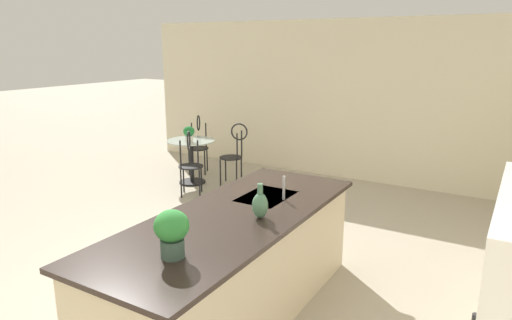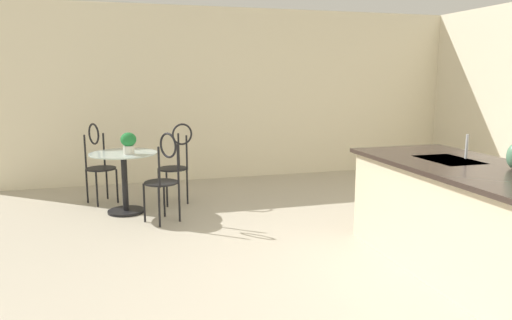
{
  "view_description": "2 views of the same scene",
  "coord_description": "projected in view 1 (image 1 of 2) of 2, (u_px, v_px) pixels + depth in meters",
  "views": [
    {
      "loc": [
        3.24,
        2.82,
        2.28
      ],
      "look_at": [
        -1.69,
        -0.12,
        0.82
      ],
      "focal_mm": 32.11,
      "sensor_mm": 36.0,
      "label": 1
    },
    {
      "loc": [
        3.25,
        -1.93,
        1.65
      ],
      "look_at": [
        -1.32,
        -0.62,
        0.81
      ],
      "focal_mm": 33.3,
      "sensor_mm": 36.0,
      "label": 2
    }
  ],
  "objects": [
    {
      "name": "potted_plant_counter_far",
      "position": [
        172.0,
        231.0,
        2.97
      ],
      "size": [
        0.23,
        0.23,
        0.33
      ],
      "color": "#385147",
      "rests_on": "kitchen_island"
    },
    {
      "name": "kitchen_island",
      "position": [
        234.0,
        265.0,
        3.88
      ],
      "size": [
        2.8,
        1.06,
        0.92
      ],
      "color": "beige",
      "rests_on": "ground"
    },
    {
      "name": "ground_plane",
      "position": [
        181.0,
        275.0,
        4.66
      ],
      "size": [
        40.0,
        40.0,
        0.0
      ],
      "primitive_type": "plane",
      "color": "#B2A893"
    },
    {
      "name": "chair_near_window",
      "position": [
        234.0,
        151.0,
        7.54
      ],
      "size": [
        0.47,
        0.52,
        1.04
      ],
      "color": "black",
      "rests_on": "ground"
    },
    {
      "name": "chair_toward_desk",
      "position": [
        198.0,
        142.0,
        8.27
      ],
      "size": [
        0.52,
        0.52,
        1.04
      ],
      "color": "black",
      "rests_on": "ground"
    },
    {
      "name": "chair_by_island",
      "position": [
        190.0,
        160.0,
        6.95
      ],
      "size": [
        0.52,
        0.52,
        1.04
      ],
      "color": "black",
      "rests_on": "ground"
    },
    {
      "name": "wall_left_window",
      "position": [
        338.0,
        100.0,
        7.88
      ],
      "size": [
        0.12,
        7.8,
        2.7
      ],
      "primitive_type": "cube",
      "color": "beige",
      "rests_on": "ground"
    },
    {
      "name": "sink_faucet",
      "position": [
        284.0,
        188.0,
        4.11
      ],
      "size": [
        0.02,
        0.02,
        0.22
      ],
      "primitive_type": "cylinder",
      "color": "#B2B5BA",
      "rests_on": "kitchen_island"
    },
    {
      "name": "potted_plant_on_table",
      "position": [
        189.0,
        133.0,
        7.41
      ],
      "size": [
        0.18,
        0.18,
        0.26
      ],
      "color": "beige",
      "rests_on": "bistro_table"
    },
    {
      "name": "bistro_table",
      "position": [
        192.0,
        157.0,
        7.65
      ],
      "size": [
        0.8,
        0.8,
        0.74
      ],
      "color": "black",
      "rests_on": "ground"
    },
    {
      "name": "vase_on_counter",
      "position": [
        260.0,
        205.0,
        3.67
      ],
      "size": [
        0.13,
        0.13,
        0.29
      ],
      "color": "#4C7A5B",
      "rests_on": "kitchen_island"
    }
  ]
}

